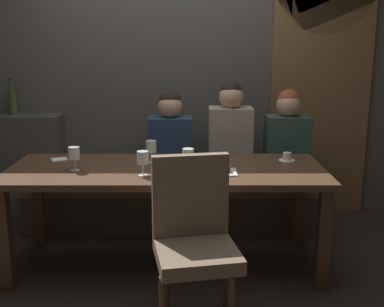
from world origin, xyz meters
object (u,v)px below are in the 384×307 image
Objects in this scene: wine_glass_center_back at (153,147)px; wine_glass_end_left at (190,156)px; wine_glass_near_right at (77,154)px; fork_on_table at (204,171)px; chair_near_side at (196,232)px; diner_far_end at (289,138)px; diner_bearded at (233,133)px; dessert_plate at (225,171)px; espresso_cup at (289,158)px; wine_glass_end_right at (145,158)px; wine_bottle_pale_label at (15,101)px; dining_table at (168,180)px; diner_redhead at (173,138)px; banquette_bench at (173,204)px.

wine_glass_center_back is 0.37m from wine_glass_end_left.
wine_glass_near_right reaches higher than fork_on_table.
wine_glass_end_left is (-0.04, 0.60, 0.30)m from chair_near_side.
diner_bearded is at bearing 176.92° from diner_far_end.
dessert_plate is at bearing 71.31° from chair_near_side.
espresso_cup is at bearing 9.82° from wine_glass_near_right.
wine_glass_end_right and wine_glass_near_right have the same top height.
wine_glass_end_left is at bearing 176.49° from dessert_plate.
dessert_plate is at bearing -3.51° from wine_glass_end_left.
dining_table is at bearing -36.59° from wine_bottle_pale_label.
diner_redhead reaches higher than dining_table.
diner_redhead is 1.49m from wine_bottle_pale_label.
chair_near_side reaches higher than wine_glass_near_right.
chair_near_side is (0.19, -1.42, 0.33)m from banquette_bench.
diner_bearded is 1.12m from wine_glass_end_right.
banquette_bench is 3.01× the size of diner_bearded.
banquette_bench is at bearing 179.27° from diner_far_end.
diner_bearded reaches higher than wine_glass_near_right.
fork_on_table is (1.67, -1.17, -0.33)m from wine_bottle_pale_label.
wine_glass_center_back is (0.03, 0.33, 0.00)m from wine_glass_end_right.
diner_redhead is at bearing 94.20° from banquette_bench.
wine_glass_end_left is (0.15, -0.13, 0.20)m from dining_table.
wine_glass_end_left is (0.77, -0.05, 0.00)m from wine_glass_near_right.
wine_glass_end_right is (-0.14, -0.90, 0.63)m from banquette_bench.
wine_glass_center_back is at bearing -101.30° from banquette_bench.
dining_table is 0.27m from wine_glass_center_back.
wine_bottle_pale_label reaches higher than chair_near_side.
diner_redhead is at bearing 97.62° from chair_near_side.
wine_glass_end_right is 0.54m from dessert_plate.
diner_far_end is 4.67× the size of wine_glass_end_left.
chair_near_side is at bearing -102.21° from diner_bearded.
diner_bearded is 0.87m from dessert_plate.
wine_bottle_pale_label is 1.92× the size of fork_on_table.
chair_near_side is 1.63m from diner_far_end.
chair_near_side is 1.31× the size of diner_redhead.
dining_table is 0.29m from wine_glass_end_left.
dessert_plate is (0.50, -0.27, -0.10)m from wine_glass_center_back.
wine_bottle_pale_label is 1.99× the size of wine_glass_center_back.
diner_bearded is 1.09× the size of diner_far_end.
wine_glass_end_right is 1.00× the size of wine_glass_center_back.
dining_table is 0.43m from dessert_plate.
diner_redhead is at bearing 177.85° from diner_far_end.
fork_on_table reaches higher than dining_table.
wine_glass_center_back is at bearing 109.70° from chair_near_side.
dessert_plate is (0.20, 0.58, 0.20)m from chair_near_side.
espresso_cup is at bearing -31.51° from diner_redhead.
wine_glass_near_right reaches higher than espresso_cup.
wine_glass_near_right is 0.77m from wine_glass_end_left.
dining_table is 18.33× the size of espresso_cup.
wine_bottle_pale_label is 1.99× the size of wine_glass_end_right.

